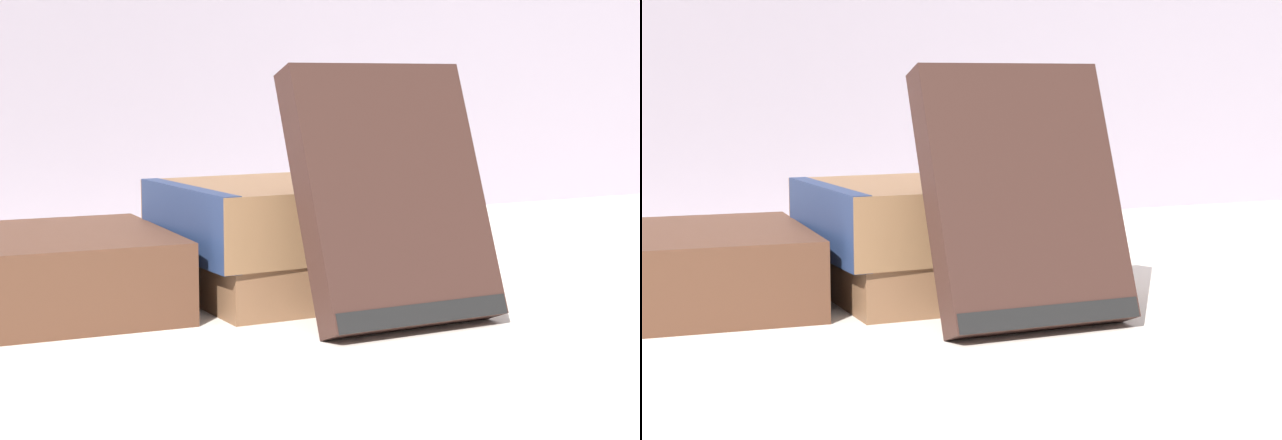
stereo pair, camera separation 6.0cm
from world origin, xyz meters
The scene contains 6 objects.
ground_plane centered at (0.00, 0.00, 0.00)m, with size 3.00×3.00×0.00m, color silver.
book_flat_bottom centered at (-0.02, 0.04, 0.02)m, with size 0.18×0.14×0.03m.
book_flat_top centered at (-0.03, 0.04, 0.06)m, with size 0.18×0.14×0.05m.
book_leaning_front centered at (-0.02, -0.07, 0.07)m, with size 0.12×0.08×0.16m.
pocket_watch centered at (0.02, 0.04, 0.08)m, with size 0.06×0.06×0.01m.
reading_glasses centered at (-0.06, 0.19, 0.00)m, with size 0.11×0.08×0.00m.
Camera 1 is at (-0.36, -0.60, 0.15)m, focal length 60.00 mm.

